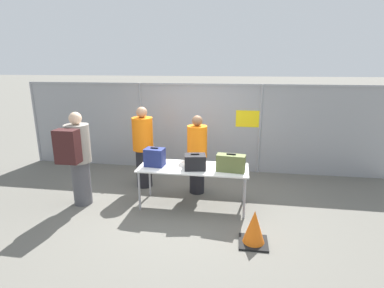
% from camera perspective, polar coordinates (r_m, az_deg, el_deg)
% --- Properties ---
extents(ground_plane, '(120.00, 120.00, 0.00)m').
position_cam_1_polar(ground_plane, '(5.88, -1.37, -11.37)').
color(ground_plane, '#605E56').
extents(fence_section, '(8.94, 0.07, 2.16)m').
position_cam_1_polar(fence_section, '(7.41, 1.39, 3.52)').
color(fence_section, gray).
rests_on(fence_section, ground_plane).
extents(inspection_table, '(2.01, 0.78, 0.78)m').
position_cam_1_polar(inspection_table, '(5.54, 0.25, -4.94)').
color(inspection_table, silver).
rests_on(inspection_table, ground_plane).
extents(suitcase_navy, '(0.37, 0.28, 0.36)m').
position_cam_1_polar(suitcase_navy, '(5.58, -7.12, -2.51)').
color(suitcase_navy, navy).
rests_on(suitcase_navy, inspection_table).
extents(suitcase_black, '(0.42, 0.35, 0.29)m').
position_cam_1_polar(suitcase_black, '(5.38, 0.58, -3.42)').
color(suitcase_black, black).
rests_on(suitcase_black, inspection_table).
extents(suitcase_olive, '(0.52, 0.26, 0.33)m').
position_cam_1_polar(suitcase_olive, '(5.31, 7.41, -3.61)').
color(suitcase_olive, '#566033').
rests_on(suitcase_olive, inspection_table).
extents(traveler_hooded, '(0.44, 0.68, 1.78)m').
position_cam_1_polar(traveler_hooded, '(5.89, -21.03, -2.12)').
color(traveler_hooded, '#4C4C51').
rests_on(traveler_hooded, ground_plane).
extents(security_worker_near, '(0.40, 0.40, 1.63)m').
position_cam_1_polar(security_worker_near, '(6.09, 0.98, -1.87)').
color(security_worker_near, black).
rests_on(security_worker_near, ground_plane).
extents(security_worker_far, '(0.43, 0.43, 1.76)m').
position_cam_1_polar(security_worker_far, '(6.47, -9.29, -0.46)').
color(security_worker_far, black).
rests_on(security_worker_far, ground_plane).
extents(utility_trailer, '(3.32, 2.03, 0.69)m').
position_cam_1_polar(utility_trailer, '(9.02, 6.58, 0.78)').
color(utility_trailer, white).
rests_on(utility_trailer, ground_plane).
extents(traffic_cone, '(0.43, 0.43, 0.54)m').
position_cam_1_polar(traffic_cone, '(4.71, 11.74, -15.49)').
color(traffic_cone, black).
rests_on(traffic_cone, ground_plane).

